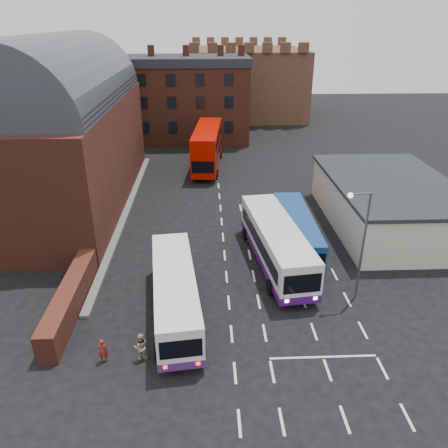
{
  "coord_description": "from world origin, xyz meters",
  "views": [
    {
      "loc": [
        -1.33,
        -21.62,
        17.15
      ],
      "look_at": [
        0.0,
        10.0,
        2.2
      ],
      "focal_mm": 35.0,
      "sensor_mm": 36.0,
      "label": 1
    }
  ],
  "objects_px": {
    "bus_white_outbound": "(175,291)",
    "pedestrian_beige": "(141,346)",
    "bus_white_inbound": "(276,241)",
    "street_lamp": "(360,237)",
    "bus_red_double": "(207,147)",
    "bus_blue": "(296,230)",
    "pedestrian_red": "(103,350)"
  },
  "relations": [
    {
      "from": "bus_blue",
      "to": "bus_red_double",
      "type": "distance_m",
      "value": 22.87
    },
    {
      "from": "pedestrian_beige",
      "to": "bus_blue",
      "type": "bearing_deg",
      "value": -141.08
    },
    {
      "from": "bus_white_inbound",
      "to": "pedestrian_beige",
      "type": "height_order",
      "value": "bus_white_inbound"
    },
    {
      "from": "bus_red_double",
      "to": "pedestrian_red",
      "type": "height_order",
      "value": "bus_red_double"
    },
    {
      "from": "bus_white_outbound",
      "to": "bus_white_inbound",
      "type": "xyz_separation_m",
      "value": [
        7.23,
        6.01,
        0.19
      ]
    },
    {
      "from": "bus_red_double",
      "to": "pedestrian_red",
      "type": "relative_size",
      "value": 8.77
    },
    {
      "from": "bus_red_double",
      "to": "pedestrian_red",
      "type": "distance_m",
      "value": 34.86
    },
    {
      "from": "bus_red_double",
      "to": "street_lamp",
      "type": "relative_size",
      "value": 1.66
    },
    {
      "from": "bus_white_inbound",
      "to": "street_lamp",
      "type": "bearing_deg",
      "value": 126.94
    },
    {
      "from": "bus_blue",
      "to": "bus_white_outbound",
      "type": "bearing_deg",
      "value": 43.07
    },
    {
      "from": "pedestrian_red",
      "to": "street_lamp",
      "type": "bearing_deg",
      "value": -167.17
    },
    {
      "from": "bus_white_inbound",
      "to": "bus_blue",
      "type": "height_order",
      "value": "bus_white_inbound"
    },
    {
      "from": "bus_red_double",
      "to": "street_lamp",
      "type": "distance_m",
      "value": 30.51
    },
    {
      "from": "bus_white_outbound",
      "to": "bus_blue",
      "type": "distance_m",
      "value": 12.57
    },
    {
      "from": "bus_white_inbound",
      "to": "pedestrian_red",
      "type": "bearing_deg",
      "value": 35.53
    },
    {
      "from": "bus_white_outbound",
      "to": "pedestrian_red",
      "type": "bearing_deg",
      "value": -139.31
    },
    {
      "from": "bus_blue",
      "to": "bus_red_double",
      "type": "xyz_separation_m",
      "value": [
        -7.03,
        21.74,
        0.98
      ]
    },
    {
      "from": "bus_white_outbound",
      "to": "bus_blue",
      "type": "xyz_separation_m",
      "value": [
        9.28,
        8.48,
        -0.08
      ]
    },
    {
      "from": "bus_white_outbound",
      "to": "bus_red_double",
      "type": "xyz_separation_m",
      "value": [
        2.25,
        30.22,
        0.89
      ]
    },
    {
      "from": "bus_red_double",
      "to": "pedestrian_beige",
      "type": "relative_size",
      "value": 7.67
    },
    {
      "from": "bus_white_outbound",
      "to": "pedestrian_beige",
      "type": "relative_size",
      "value": 6.76
    },
    {
      "from": "bus_white_outbound",
      "to": "bus_red_double",
      "type": "relative_size",
      "value": 0.88
    },
    {
      "from": "pedestrian_red",
      "to": "pedestrian_beige",
      "type": "relative_size",
      "value": 0.88
    },
    {
      "from": "bus_white_outbound",
      "to": "pedestrian_beige",
      "type": "height_order",
      "value": "bus_white_outbound"
    },
    {
      "from": "bus_red_double",
      "to": "pedestrian_beige",
      "type": "xyz_separation_m",
      "value": [
        -3.92,
        -34.17,
        -1.84
      ]
    },
    {
      "from": "bus_white_inbound",
      "to": "street_lamp",
      "type": "distance_m",
      "value": 7.06
    },
    {
      "from": "bus_white_outbound",
      "to": "pedestrian_beige",
      "type": "distance_m",
      "value": 4.4
    },
    {
      "from": "bus_white_inbound",
      "to": "bus_red_double",
      "type": "height_order",
      "value": "bus_red_double"
    },
    {
      "from": "bus_white_inbound",
      "to": "bus_red_double",
      "type": "bearing_deg",
      "value": -85.36
    },
    {
      "from": "bus_red_double",
      "to": "bus_white_outbound",
      "type": "bearing_deg",
      "value": 90.81
    },
    {
      "from": "pedestrian_beige",
      "to": "pedestrian_red",
      "type": "bearing_deg",
      "value": -6.72
    },
    {
      "from": "bus_white_inbound",
      "to": "bus_red_double",
      "type": "distance_m",
      "value": 24.73
    }
  ]
}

